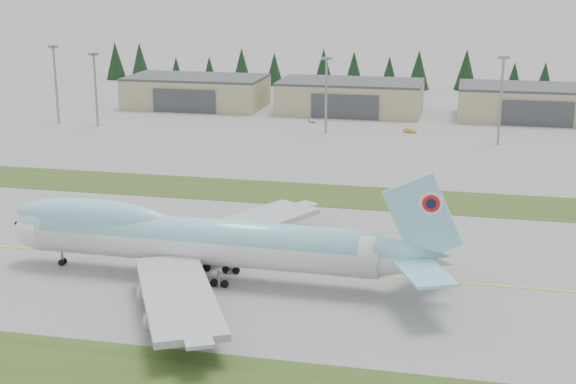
% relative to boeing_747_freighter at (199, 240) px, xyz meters
% --- Properties ---
extents(ground, '(7000.00, 7000.00, 0.00)m').
position_rel_boeing_747_freighter_xyz_m(ground, '(16.64, 6.52, -6.36)').
color(ground, slate).
rests_on(ground, ground).
extents(grass_strip_far, '(400.00, 18.00, 0.08)m').
position_rel_boeing_747_freighter_xyz_m(grass_strip_far, '(16.64, 51.52, -6.36)').
color(grass_strip_far, '#334619').
rests_on(grass_strip_far, ground).
extents(taxiway_line_main, '(400.00, 0.40, 0.02)m').
position_rel_boeing_747_freighter_xyz_m(taxiway_line_main, '(16.64, 6.52, -6.36)').
color(taxiway_line_main, yellow).
rests_on(taxiway_line_main, ground).
extents(boeing_747_freighter, '(72.65, 63.19, 19.28)m').
position_rel_boeing_747_freighter_xyz_m(boeing_747_freighter, '(0.00, 0.00, 0.00)').
color(boeing_747_freighter, silver).
rests_on(boeing_747_freighter, ground).
extents(hangar_left, '(48.00, 26.60, 10.80)m').
position_rel_boeing_747_freighter_xyz_m(hangar_left, '(-53.36, 156.42, -0.97)').
color(hangar_left, gray).
rests_on(hangar_left, ground).
extents(hangar_center, '(48.00, 26.60, 10.80)m').
position_rel_boeing_747_freighter_xyz_m(hangar_center, '(1.64, 156.42, -0.97)').
color(hangar_center, gray).
rests_on(hangar_center, ground).
extents(hangar_right, '(48.00, 26.60, 10.80)m').
position_rel_boeing_747_freighter_xyz_m(hangar_right, '(61.64, 156.42, -0.97)').
color(hangar_right, gray).
rests_on(hangar_right, ground).
extents(floodlight_masts, '(138.12, 8.46, 24.49)m').
position_rel_boeing_747_freighter_xyz_m(floodlight_masts, '(-26.85, 115.69, 10.00)').
color(floodlight_masts, gray).
rests_on(floodlight_masts, ground).
extents(service_vehicle_a, '(3.04, 3.71, 1.19)m').
position_rel_boeing_747_freighter_xyz_m(service_vehicle_a, '(-7.74, 135.18, -6.36)').
color(service_vehicle_a, silver).
rests_on(service_vehicle_a, ground).
extents(service_vehicle_b, '(4.17, 2.62, 1.30)m').
position_rel_boeing_747_freighter_xyz_m(service_vehicle_b, '(24.11, 125.05, -6.36)').
color(service_vehicle_b, '#C08830').
rests_on(service_vehicle_b, ground).
extents(conifer_belt, '(267.78, 15.45, 16.71)m').
position_rel_boeing_747_freighter_xyz_m(conifer_belt, '(5.53, 218.16, 0.99)').
color(conifer_belt, black).
rests_on(conifer_belt, ground).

